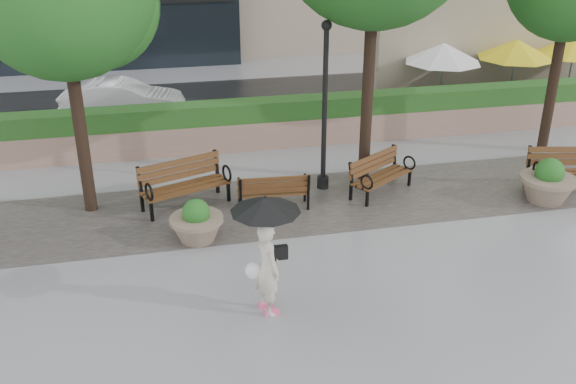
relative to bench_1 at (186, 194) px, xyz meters
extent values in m
plane|color=gray|center=(2.34, -3.42, -0.32)|extent=(100.00, 100.00, 0.00)
cube|color=#383330|center=(2.34, -0.42, -0.32)|extent=(28.00, 3.20, 0.01)
cube|color=#9E7666|center=(2.34, 3.58, 0.08)|extent=(24.00, 0.80, 0.80)
cube|color=#264A18|center=(2.34, 3.58, 0.75)|extent=(24.00, 0.75, 0.55)
cube|color=tan|center=(11.84, 6.58, 1.68)|extent=(10.00, 0.60, 4.00)
cube|color=#264A18|center=(11.34, 4.38, 0.13)|extent=(8.00, 0.50, 0.90)
cube|color=black|center=(2.34, 7.58, -0.32)|extent=(40.00, 7.00, 0.00)
cube|color=brown|center=(0.02, -0.04, 0.17)|extent=(2.10, 1.28, 0.06)
cube|color=brown|center=(-0.10, 0.25, 0.52)|extent=(1.94, 0.84, 0.47)
cube|color=black|center=(0.00, -0.01, -0.06)|extent=(2.14, 1.38, 0.52)
torus|color=black|center=(-0.81, -0.56, 0.38)|extent=(0.20, 0.41, 0.42)
torus|color=black|center=(0.98, 0.11, 0.38)|extent=(0.20, 0.41, 0.42)
cube|color=brown|center=(1.96, -0.48, 0.08)|extent=(1.65, 0.60, 0.05)
cube|color=brown|center=(1.94, -0.73, 0.36)|extent=(1.63, 0.22, 0.38)
cube|color=black|center=(1.95, -0.51, -0.11)|extent=(1.66, 0.69, 0.41)
torus|color=black|center=(2.73, -0.37, 0.24)|extent=(0.07, 0.34, 0.33)
torus|color=black|center=(1.20, -0.27, 0.24)|extent=(0.07, 0.34, 0.33)
cube|color=brown|center=(4.66, -0.29, 0.11)|extent=(1.77, 1.39, 0.05)
cube|color=brown|center=(4.51, -0.06, 0.41)|extent=(1.55, 1.05, 0.41)
cube|color=black|center=(4.64, -0.27, -0.10)|extent=(1.82, 1.48, 0.45)
torus|color=black|center=(4.05, -0.89, 0.29)|extent=(0.24, 0.33, 0.36)
torus|color=black|center=(5.45, 0.01, 0.29)|extent=(0.24, 0.33, 0.36)
cube|color=brown|center=(9.09, -1.23, 0.17)|extent=(2.08, 1.00, 0.06)
cube|color=brown|center=(9.15, -0.93, 0.51)|extent=(1.98, 0.54, 0.47)
cube|color=black|center=(9.09, -1.20, -0.07)|extent=(2.10, 1.11, 0.51)
torus|color=black|center=(8.12, -1.23, 0.37)|extent=(0.14, 0.41, 0.41)
cylinder|color=#7F6B56|center=(0.11, -1.69, 0.17)|extent=(1.11, 1.11, 0.09)
sphere|color=#1F4C15|center=(0.11, -1.69, 0.32)|extent=(0.57, 0.57, 0.57)
cylinder|color=#7F6B56|center=(8.26, -1.54, 0.24)|extent=(1.27, 1.27, 0.10)
sphere|color=#1F4C15|center=(8.26, -1.54, 0.42)|extent=(0.66, 0.66, 0.66)
cylinder|color=black|center=(3.35, 0.32, 1.62)|extent=(0.12, 0.12, 3.89)
cylinder|color=black|center=(3.35, 0.32, -0.17)|extent=(0.28, 0.28, 0.30)
sphere|color=black|center=(3.35, 0.32, 3.62)|extent=(0.24, 0.24, 0.24)
cylinder|color=black|center=(-2.14, 0.31, 1.99)|extent=(0.28, 0.28, 4.61)
sphere|color=#1F4C15|center=(-1.54, 0.61, 4.16)|extent=(2.66, 2.66, 2.66)
cylinder|color=black|center=(4.51, 0.66, 2.48)|extent=(0.28, 0.28, 5.60)
cylinder|color=black|center=(10.10, 1.51, 1.87)|extent=(0.28, 0.28, 4.38)
cylinder|color=black|center=(8.67, 5.34, -0.27)|extent=(0.40, 0.40, 0.10)
cylinder|color=#99999E|center=(8.67, 5.34, 0.78)|extent=(0.06, 0.06, 2.20)
cone|color=white|center=(8.67, 5.34, 1.68)|extent=(2.50, 2.50, 0.60)
cylinder|color=black|center=(11.25, 5.36, -0.27)|extent=(0.40, 0.40, 0.10)
cylinder|color=#99999E|center=(11.25, 5.36, 0.78)|extent=(0.06, 0.06, 2.20)
cone|color=yellow|center=(11.25, 5.36, 1.68)|extent=(2.50, 2.50, 0.60)
cylinder|color=black|center=(13.45, 5.41, -0.27)|extent=(0.40, 0.40, 0.10)
cylinder|color=#99999E|center=(13.45, 5.41, 0.78)|extent=(0.06, 0.06, 2.20)
cone|color=yellow|center=(13.45, 5.41, 1.68)|extent=(2.50, 2.50, 0.60)
imported|color=silver|center=(-1.46, 6.97, 0.31)|extent=(4.00, 1.90, 1.27)
imported|color=beige|center=(1.07, -4.46, 0.58)|extent=(0.61, 0.75, 1.79)
cube|color=#F2598C|center=(1.04, -4.35, -0.28)|extent=(0.18, 0.27, 0.09)
cube|color=#F2598C|center=(1.11, -4.60, -0.28)|extent=(0.18, 0.27, 0.09)
cube|color=black|center=(1.27, -4.35, 0.74)|extent=(0.20, 0.35, 0.25)
sphere|color=white|center=(0.87, -4.29, 0.41)|extent=(0.31, 0.31, 0.31)
cylinder|color=black|center=(1.06, -4.42, 1.25)|extent=(0.02, 0.02, 0.95)
cone|color=black|center=(1.06, -4.42, 1.70)|extent=(1.17, 1.17, 0.25)
camera|label=1|loc=(-0.59, -13.55, 6.16)|focal=40.00mm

